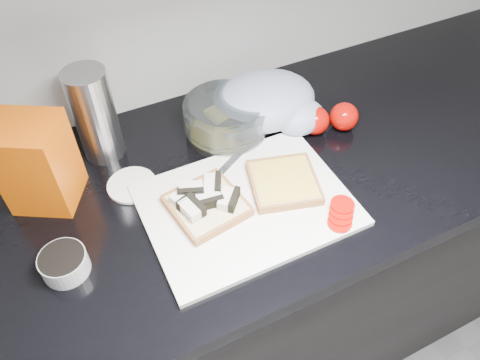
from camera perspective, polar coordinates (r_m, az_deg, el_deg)
name	(u,v)px	position (r m, az deg, el deg)	size (l,w,h in m)	color
base_cabinet	(220,291)	(1.37, -2.45, -13.36)	(3.50, 0.60, 0.86)	black
countertop	(213,186)	(1.00, -3.26, -0.73)	(3.50, 0.64, 0.04)	black
cutting_board	(247,205)	(0.93, 0.81, -3.05)	(0.40, 0.30, 0.01)	white
bread_left	(206,203)	(0.91, -4.20, -2.84)	(0.16, 0.16, 0.04)	beige
bread_right	(284,182)	(0.96, 5.35, -0.27)	(0.17, 0.17, 0.02)	beige
tomato_slices	(341,214)	(0.92, 12.21, -4.04)	(0.09, 0.09, 0.02)	#A70A03
knife	(253,139)	(1.05, 1.55, 5.03)	(0.19, 0.12, 0.01)	#BBBCC0
seed_tub	(64,263)	(0.89, -20.67, -9.41)	(0.08, 0.08, 0.04)	#A7ACAC
tub_lid	(132,185)	(1.00, -13.04, -0.59)	(0.10, 0.10, 0.01)	white
glass_bowl	(226,119)	(1.07, -1.72, 7.50)	(0.19, 0.19, 0.08)	silver
bread_bag	(37,163)	(0.97, -23.47, 1.87)	(0.12, 0.11, 0.19)	#DF4D03
steel_canister	(95,115)	(1.02, -17.26, 7.55)	(0.09, 0.09, 0.21)	#A1A1A6
grocery_bag	(269,103)	(1.09, 3.59, 9.38)	(0.26, 0.23, 0.11)	#9CA9C0
whole_tomatoes	(330,119)	(1.10, 10.86, 7.36)	(0.13, 0.08, 0.07)	#A70A03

